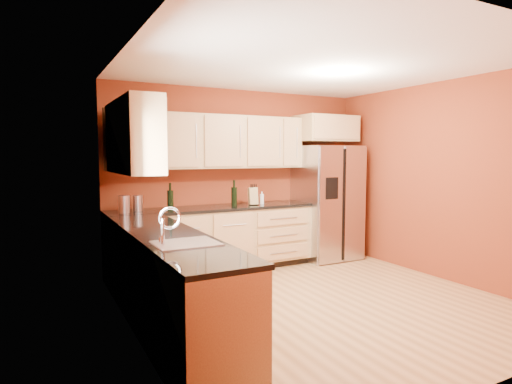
# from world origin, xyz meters

# --- Properties ---
(floor) EXTENTS (4.00, 4.00, 0.00)m
(floor) POSITION_xyz_m (0.00, 0.00, 0.00)
(floor) COLOR #A16F3E
(floor) RESTS_ON ground
(ceiling) EXTENTS (4.00, 4.00, 0.00)m
(ceiling) POSITION_xyz_m (0.00, 0.00, 2.60)
(ceiling) COLOR white
(ceiling) RESTS_ON wall_back
(wall_back) EXTENTS (4.00, 0.04, 2.60)m
(wall_back) POSITION_xyz_m (0.00, 2.00, 1.30)
(wall_back) COLOR maroon
(wall_back) RESTS_ON floor
(wall_front) EXTENTS (4.00, 0.04, 2.60)m
(wall_front) POSITION_xyz_m (0.00, -2.00, 1.30)
(wall_front) COLOR maroon
(wall_front) RESTS_ON floor
(wall_left) EXTENTS (0.04, 4.00, 2.60)m
(wall_left) POSITION_xyz_m (-2.00, 0.00, 1.30)
(wall_left) COLOR maroon
(wall_left) RESTS_ON floor
(wall_right) EXTENTS (0.04, 4.00, 2.60)m
(wall_right) POSITION_xyz_m (2.00, 0.00, 1.30)
(wall_right) COLOR maroon
(wall_right) RESTS_ON floor
(base_cabinets_back) EXTENTS (2.90, 0.60, 0.88)m
(base_cabinets_back) POSITION_xyz_m (-0.55, 1.70, 0.44)
(base_cabinets_back) COLOR #A77A51
(base_cabinets_back) RESTS_ON floor
(base_cabinets_left) EXTENTS (0.60, 2.80, 0.88)m
(base_cabinets_left) POSITION_xyz_m (-1.70, 0.00, 0.44)
(base_cabinets_left) COLOR #A77A51
(base_cabinets_left) RESTS_ON floor
(countertop_back) EXTENTS (2.90, 0.62, 0.04)m
(countertop_back) POSITION_xyz_m (-0.55, 1.69, 0.90)
(countertop_back) COLOR black
(countertop_back) RESTS_ON base_cabinets_back
(countertop_left) EXTENTS (0.62, 2.80, 0.04)m
(countertop_left) POSITION_xyz_m (-1.69, 0.00, 0.90)
(countertop_left) COLOR black
(countertop_left) RESTS_ON base_cabinets_left
(upper_cabinets_back) EXTENTS (2.30, 0.33, 0.75)m
(upper_cabinets_back) POSITION_xyz_m (-0.25, 1.83, 1.83)
(upper_cabinets_back) COLOR #A77A51
(upper_cabinets_back) RESTS_ON wall_back
(upper_cabinets_left) EXTENTS (0.33, 1.35, 0.75)m
(upper_cabinets_left) POSITION_xyz_m (-1.83, 0.72, 1.83)
(upper_cabinets_left) COLOR #A77A51
(upper_cabinets_left) RESTS_ON wall_left
(corner_upper_cabinet) EXTENTS (0.67, 0.67, 0.75)m
(corner_upper_cabinet) POSITION_xyz_m (-1.67, 1.67, 1.83)
(corner_upper_cabinet) COLOR #A77A51
(corner_upper_cabinet) RESTS_ON wall_back
(over_fridge_cabinet) EXTENTS (0.92, 0.60, 0.40)m
(over_fridge_cabinet) POSITION_xyz_m (1.35, 1.70, 2.05)
(over_fridge_cabinet) COLOR #A77A51
(over_fridge_cabinet) RESTS_ON wall_back
(refrigerator) EXTENTS (0.90, 0.75, 1.78)m
(refrigerator) POSITION_xyz_m (1.35, 1.62, 0.89)
(refrigerator) COLOR silver
(refrigerator) RESTS_ON floor
(window) EXTENTS (0.03, 0.90, 1.00)m
(window) POSITION_xyz_m (-1.98, -0.50, 1.55)
(window) COLOR white
(window) RESTS_ON wall_left
(sink_faucet) EXTENTS (0.50, 0.42, 0.30)m
(sink_faucet) POSITION_xyz_m (-1.69, -0.50, 1.07)
(sink_faucet) COLOR silver
(sink_faucet) RESTS_ON countertop_left
(canister_left) EXTENTS (0.17, 0.17, 0.22)m
(canister_left) POSITION_xyz_m (-1.77, 1.63, 1.03)
(canister_left) COLOR silver
(canister_left) RESTS_ON countertop_back
(canister_right) EXTENTS (0.15, 0.15, 0.20)m
(canister_right) POSITION_xyz_m (-1.58, 1.74, 1.02)
(canister_right) COLOR silver
(canister_right) RESTS_ON countertop_back
(wine_bottle_a) EXTENTS (0.10, 0.10, 0.36)m
(wine_bottle_a) POSITION_xyz_m (-1.19, 1.61, 1.10)
(wine_bottle_a) COLOR black
(wine_bottle_a) RESTS_ON countertop_back
(wine_bottle_b) EXTENTS (0.10, 0.10, 0.37)m
(wine_bottle_b) POSITION_xyz_m (-0.26, 1.64, 1.10)
(wine_bottle_b) COLOR black
(wine_bottle_b) RESTS_ON countertop_back
(knife_block) EXTENTS (0.15, 0.14, 0.25)m
(knife_block) POSITION_xyz_m (0.05, 1.66, 1.04)
(knife_block) COLOR #A78951
(knife_block) RESTS_ON countertop_back
(soap_dispenser) EXTENTS (0.06, 0.06, 0.18)m
(soap_dispenser) POSITION_xyz_m (0.21, 1.69, 1.01)
(soap_dispenser) COLOR white
(soap_dispenser) RESTS_ON countertop_back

